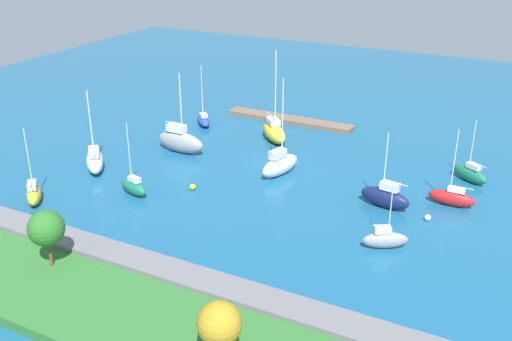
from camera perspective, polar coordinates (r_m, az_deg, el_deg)
water at (r=81.70m, az=1.96°, el=0.56°), size 160.00×160.00×0.00m
pier_dock at (r=98.88m, az=3.27°, el=4.94°), size 21.86×2.90×0.69m
breakwater at (r=58.76m, az=-10.95°, el=-9.04°), size 68.64×3.36×1.50m
shoreline_park at (r=55.47m, az=-14.48°, el=-11.89°), size 54.77×13.13×1.03m
park_tree_mideast at (r=58.64m, az=-19.64°, el=-5.29°), size 3.48×3.48×5.77m
park_tree_east at (r=44.40m, az=-3.56°, el=-14.57°), size 3.38×3.38×5.31m
sailboat_green_off_beacon at (r=74.30m, az=-11.77°, el=-1.54°), size 4.91×2.73×9.33m
sailboat_white_lone_north at (r=78.08m, az=2.33°, el=0.61°), size 3.66×7.01×13.10m
sailboat_gray_lone_south at (r=86.16m, az=-7.33°, el=2.86°), size 7.90×2.76×11.78m
sailboat_yellow_inner_mooring at (r=75.67m, az=-20.69°, el=-2.08°), size 4.67×4.87×9.31m
sailboat_red_along_channel at (r=73.80m, az=18.41°, el=-2.48°), size 5.47×1.62×9.58m
sailboat_blue_outer_mooring at (r=97.35m, az=-5.11°, el=4.91°), size 4.91×5.08×9.89m
sailboat_navy_far_north at (r=71.17m, az=12.39°, el=-2.50°), size 6.37×2.86×9.27m
sailboat_green_far_south at (r=81.15m, az=20.00°, el=-0.28°), size 5.25×4.09×8.21m
sailboat_white_west_end at (r=82.95m, az=-15.34°, el=1.00°), size 6.92×7.26×10.86m
sailboat_gray_near_pier at (r=62.95m, az=12.37°, el=-6.50°), size 4.86×3.59×7.55m
sailboat_yellow_mid_basin at (r=90.02m, az=1.76°, el=3.78°), size 7.07×7.08×14.00m
mooring_buoy_orange at (r=84.31m, az=2.65°, el=1.60°), size 0.83×0.83×0.83m
mooring_buoy_yellow at (r=74.60m, az=-6.16°, el=-1.59°), size 0.80×0.80×0.80m
mooring_buoy_white at (r=69.76m, az=16.28°, el=-4.39°), size 0.74×0.74×0.74m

